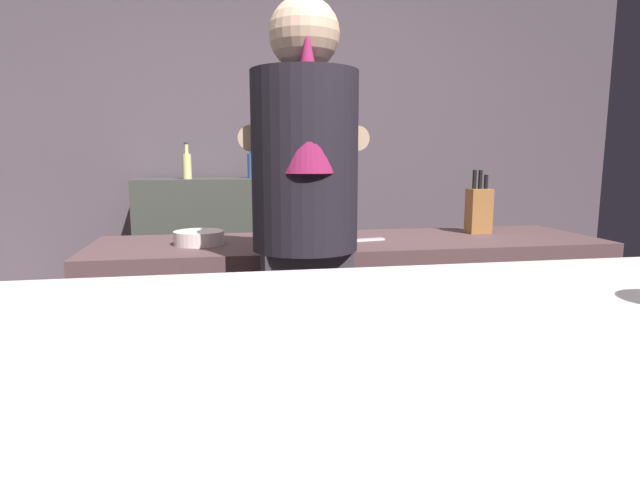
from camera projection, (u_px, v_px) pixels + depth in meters
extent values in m
cube|color=#4E424A|center=(246.00, 138.00, 3.53)|extent=(5.20, 0.10, 2.70)
cube|color=#4D3637|center=(350.00, 341.00, 2.34)|extent=(2.10, 0.60, 0.89)
cube|color=#3A3D37|center=(211.00, 268.00, 3.34)|extent=(0.87, 0.36, 1.10)
cube|color=#353138|center=(306.00, 383.00, 1.85)|extent=(0.28, 0.20, 0.93)
cylinder|color=black|center=(305.00, 163.00, 1.73)|extent=(0.34, 0.34, 0.56)
sphere|color=tan|center=(304.00, 34.00, 1.66)|extent=(0.22, 0.22, 0.22)
cone|color=#8C1E4C|center=(308.00, 101.00, 1.60)|extent=(0.18, 0.18, 0.42)
cylinder|color=tan|center=(251.00, 139.00, 1.85)|extent=(0.10, 0.32, 0.08)
cylinder|color=tan|center=(349.00, 140.00, 1.89)|extent=(0.10, 0.32, 0.08)
cube|color=#956030|center=(479.00, 211.00, 2.45)|extent=(0.10, 0.08, 0.20)
cylinder|color=black|center=(474.00, 179.00, 2.42)|extent=(0.02, 0.02, 0.08)
cylinder|color=black|center=(480.00, 180.00, 2.42)|extent=(0.02, 0.02, 0.08)
cylinder|color=black|center=(486.00, 182.00, 2.43)|extent=(0.02, 0.02, 0.06)
cylinder|color=beige|center=(199.00, 238.00, 2.13)|extent=(0.20, 0.20, 0.05)
cube|color=silver|center=(357.00, 240.00, 2.22)|extent=(0.24, 0.08, 0.01)
cylinder|color=#DAD480|center=(187.00, 166.00, 3.18)|extent=(0.05, 0.05, 0.15)
cylinder|color=#DAD480|center=(186.00, 149.00, 3.16)|extent=(0.02, 0.02, 0.06)
cylinder|color=#333333|center=(186.00, 143.00, 3.16)|extent=(0.03, 0.03, 0.01)
cylinder|color=#325191|center=(252.00, 166.00, 3.30)|extent=(0.06, 0.06, 0.15)
cylinder|color=#325191|center=(252.00, 149.00, 3.28)|extent=(0.03, 0.03, 0.06)
cylinder|color=silver|center=(252.00, 143.00, 3.28)|extent=(0.03, 0.03, 0.01)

